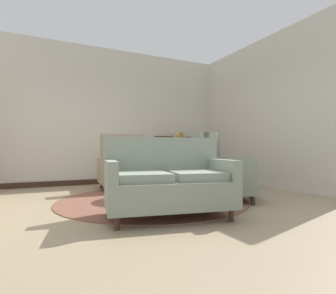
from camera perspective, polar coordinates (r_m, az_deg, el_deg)
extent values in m
plane|color=#9E896B|center=(4.29, -1.57, -11.53)|extent=(8.07, 8.07, 0.00)
cube|color=beige|center=(6.99, -11.48, 6.21)|extent=(5.90, 0.08, 3.28)
cube|color=beige|center=(6.64, 18.40, 6.59)|extent=(0.08, 4.03, 3.28)
cube|color=#382319|center=(6.93, -11.39, -6.81)|extent=(5.74, 0.03, 0.12)
cylinder|color=brown|center=(4.56, -3.17, -10.80)|extent=(3.01, 3.01, 0.01)
cylinder|color=#382319|center=(4.61, -5.10, -4.88)|extent=(0.88, 0.88, 0.04)
cylinder|color=#382319|center=(4.63, -5.10, -7.61)|extent=(0.10, 0.10, 0.41)
cube|color=#382319|center=(4.77, -2.76, -9.99)|extent=(0.29, 0.10, 0.07)
cube|color=#382319|center=(4.80, -7.16, -9.92)|extent=(0.19, 0.27, 0.07)
cube|color=#382319|center=(4.44, -5.34, -10.69)|extent=(0.18, 0.28, 0.07)
cylinder|color=#4C7A66|center=(4.58, -5.02, -4.53)|extent=(0.10, 0.10, 0.02)
ellipsoid|color=#4C7A66|center=(4.58, -5.02, -2.93)|extent=(0.18, 0.18, 0.23)
cylinder|color=#4C7A66|center=(4.57, -5.02, -0.96)|extent=(0.08, 0.08, 0.08)
torus|color=#4C7A66|center=(4.57, -5.02, -0.45)|extent=(0.14, 0.14, 0.02)
cube|color=gray|center=(3.37, 0.20, -9.42)|extent=(1.61, 1.11, 0.32)
cube|color=gray|center=(3.67, -1.26, -2.12)|extent=(1.48, 0.42, 0.52)
cube|color=gray|center=(3.24, -5.22, -6.09)|extent=(0.70, 0.74, 0.10)
cube|color=gray|center=(3.41, 5.69, -5.80)|extent=(0.70, 0.74, 0.10)
cube|color=gray|center=(3.18, -11.61, -4.92)|extent=(0.25, 0.75, 0.24)
cube|color=gray|center=(3.54, 11.22, -4.47)|extent=(0.25, 0.75, 0.24)
cylinder|color=#382319|center=(2.98, -10.37, -15.09)|extent=(0.06, 0.06, 0.14)
cylinder|color=#382319|center=(3.34, 12.81, -13.49)|extent=(0.06, 0.06, 0.14)
cylinder|color=#382319|center=(3.64, -11.30, -12.40)|extent=(0.06, 0.06, 0.14)
cylinder|color=#382319|center=(3.94, 8.05, -11.49)|extent=(0.06, 0.06, 0.14)
cube|color=gray|center=(5.57, 7.20, -5.89)|extent=(1.00, 0.99, 0.32)
cube|color=gray|center=(5.30, 5.10, -1.68)|extent=(0.39, 0.77, 0.51)
cube|color=gray|center=(5.16, 8.61, -1.02)|extent=(0.22, 0.16, 0.39)
cube|color=gray|center=(5.58, 3.01, -0.99)|extent=(0.22, 0.16, 0.39)
cube|color=gray|center=(5.40, 10.35, -3.17)|extent=(0.68, 0.33, 0.23)
cube|color=gray|center=(5.80, 4.85, -3.00)|extent=(0.68, 0.33, 0.23)
cylinder|color=#382319|center=(5.68, 11.59, -8.09)|extent=(0.06, 0.06, 0.14)
cylinder|color=#382319|center=(6.03, 6.66, -7.67)|extent=(0.06, 0.06, 0.14)
cylinder|color=#382319|center=(5.17, 7.83, -8.85)|extent=(0.06, 0.06, 0.14)
cylinder|color=#382319|center=(5.55, 2.71, -8.29)|extent=(0.06, 0.06, 0.14)
cube|color=gray|center=(4.62, 12.43, -7.03)|extent=(1.17, 1.16, 0.31)
cube|color=gray|center=(4.62, 7.98, -1.19)|extent=(0.62, 0.70, 0.63)
cube|color=gray|center=(4.26, 8.70, -0.22)|extent=(0.22, 0.21, 0.48)
cube|color=gray|center=(4.95, 9.42, -0.27)|extent=(0.22, 0.21, 0.48)
cube|color=gray|center=(4.25, 12.98, -3.88)|extent=(0.64, 0.56, 0.24)
cube|color=gray|center=(4.95, 13.11, -3.41)|extent=(0.64, 0.56, 0.24)
cylinder|color=#382319|center=(4.34, 17.00, -10.43)|extent=(0.06, 0.06, 0.14)
cylinder|color=#382319|center=(4.97, 16.59, -9.17)|extent=(0.06, 0.06, 0.14)
cylinder|color=#382319|center=(4.36, 7.69, -10.41)|extent=(0.06, 0.06, 0.14)
cylinder|color=#382319|center=(4.99, 8.48, -9.16)|extent=(0.06, 0.06, 0.14)
cube|color=gray|center=(5.85, -9.85, -5.62)|extent=(0.91, 0.93, 0.32)
cube|color=gray|center=(5.48, -9.19, -0.85)|extent=(0.84, 0.23, 0.66)
cube|color=gray|center=(5.65, -5.74, -0.04)|extent=(0.12, 0.21, 0.50)
cube|color=gray|center=(5.52, -13.07, -0.02)|extent=(0.12, 0.21, 0.50)
cube|color=gray|center=(5.96, -6.49, -3.02)|extent=(0.18, 0.75, 0.21)
cube|color=gray|center=(5.83, -13.45, -3.06)|extent=(0.18, 0.75, 0.21)
cylinder|color=#382319|center=(6.28, -7.40, -7.38)|extent=(0.06, 0.06, 0.14)
cylinder|color=#382319|center=(6.16, -13.50, -7.49)|extent=(0.06, 0.06, 0.14)
cylinder|color=#382319|center=(5.62, -5.84, -8.19)|extent=(0.06, 0.06, 0.14)
cylinder|color=#382319|center=(5.49, -12.67, -8.36)|extent=(0.06, 0.06, 0.14)
cylinder|color=#382319|center=(5.51, 9.74, -2.25)|extent=(0.58, 0.58, 0.03)
cylinder|color=#382319|center=(5.53, 9.75, -5.71)|extent=(0.07, 0.07, 0.64)
cylinder|color=#382319|center=(5.57, 9.75, -8.78)|extent=(0.38, 0.38, 0.04)
cube|color=#382319|center=(7.26, 1.74, -3.10)|extent=(1.09, 0.36, 0.79)
cube|color=#382319|center=(7.40, 1.16, 1.08)|extent=(1.09, 0.04, 0.28)
cube|color=#382319|center=(6.96, -1.41, -6.88)|extent=(0.06, 0.06, 0.10)
cube|color=#382319|center=(7.43, 5.63, -6.47)|extent=(0.06, 0.06, 0.10)
cube|color=#382319|center=(7.19, -2.27, -6.67)|extent=(0.06, 0.06, 0.10)
cube|color=#382319|center=(7.65, 4.60, -6.30)|extent=(0.06, 0.06, 0.10)
cube|color=#382319|center=(7.24, 1.81, 0.57)|extent=(0.24, 0.24, 0.14)
cone|color=#B28942|center=(7.20, 2.53, 2.45)|extent=(0.50, 0.57, 0.49)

